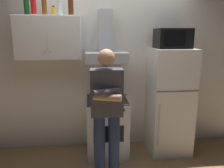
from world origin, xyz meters
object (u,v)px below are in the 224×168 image
(microwave, at_px, (173,38))
(person_standing, at_px, (107,111))
(upper_cabinet, at_px, (49,38))
(bottle_beer_brown, at_px, (44,6))
(bottle_wine_green, at_px, (26,4))
(bottle_rum_dark, at_px, (71,6))
(refrigerator, at_px, (169,101))
(cooking_pot, at_px, (117,97))
(bottle_spice_jar, at_px, (54,11))
(bottle_vodka_clear, at_px, (60,3))
(range_hood, at_px, (106,48))
(bottle_soda_red, at_px, (33,5))
(stove_oven, at_px, (107,126))

(microwave, relative_size, person_standing, 0.29)
(upper_cabinet, height_order, bottle_beer_brown, bottle_beer_brown)
(microwave, xyz_separation_m, bottle_wine_green, (-2.02, 0.08, 0.46))
(bottle_rum_dark, relative_size, bottle_beer_brown, 1.09)
(refrigerator, bearing_deg, bottle_beer_brown, 176.79)
(refrigerator, bearing_deg, cooking_pot, -171.68)
(bottle_rum_dark, bearing_deg, bottle_wine_green, -177.57)
(microwave, bearing_deg, refrigerator, -89.10)
(microwave, bearing_deg, bottle_spice_jar, 177.37)
(person_standing, xyz_separation_m, cooking_pot, (0.18, 0.49, 0.02))
(refrigerator, xyz_separation_m, bottle_wine_green, (-2.02, 0.10, 1.40))
(bottle_vodka_clear, height_order, bottle_rum_dark, bottle_vodka_clear)
(refrigerator, bearing_deg, range_hood, 172.45)
(microwave, relative_size, bottle_soda_red, 1.81)
(refrigerator, height_order, bottle_spice_jar, bottle_spice_jar)
(person_standing, distance_m, cooking_pot, 0.52)
(microwave, relative_size, bottle_rum_dark, 1.75)
(refrigerator, xyz_separation_m, bottle_soda_red, (-1.93, 0.10, 1.38))
(cooking_pot, relative_size, bottle_rum_dark, 1.06)
(person_standing, relative_size, bottle_wine_green, 5.26)
(cooking_pot, height_order, bottle_beer_brown, bottle_beer_brown)
(range_hood, bearing_deg, bottle_spice_jar, -177.50)
(range_hood, relative_size, bottle_vodka_clear, 2.28)
(bottle_soda_red, bearing_deg, bottle_wine_green, -177.48)
(microwave, distance_m, bottle_soda_red, 1.98)
(cooking_pot, relative_size, bottle_soda_red, 1.10)
(upper_cabinet, distance_m, bottle_spice_jar, 0.37)
(bottle_rum_dark, height_order, bottle_beer_brown, bottle_rum_dark)
(stove_oven, xyz_separation_m, range_hood, (0.00, 0.13, 1.16))
(microwave, xyz_separation_m, bottle_soda_red, (-1.93, 0.08, 0.44))
(range_hood, relative_size, bottle_beer_brown, 2.99)
(upper_cabinet, bearing_deg, bottle_soda_red, -172.47)
(bottle_soda_red, xyz_separation_m, bottle_beer_brown, (0.14, -0.00, -0.01))
(bottle_soda_red, bearing_deg, person_standing, -37.40)
(microwave, bearing_deg, person_standing, -148.00)
(bottle_wine_green, xyz_separation_m, bottle_vodka_clear, (0.44, 0.02, 0.01))
(range_hood, height_order, cooking_pot, range_hood)
(upper_cabinet, distance_m, bottle_vodka_clear, 0.49)
(bottle_spice_jar, bearing_deg, bottle_beer_brown, 177.52)
(range_hood, bearing_deg, stove_oven, -90.00)
(refrigerator, relative_size, person_standing, 0.98)
(range_hood, distance_m, cooking_pot, 0.73)
(range_hood, xyz_separation_m, bottle_spice_jar, (-0.71, -0.03, 0.51))
(range_hood, height_order, bottle_spice_jar, bottle_spice_jar)
(bottle_vodka_clear, bearing_deg, bottle_beer_brown, -175.09)
(refrigerator, xyz_separation_m, bottle_rum_dark, (-1.43, 0.12, 1.38))
(cooking_pot, bearing_deg, bottle_soda_red, 168.69)
(stove_oven, bearing_deg, bottle_soda_red, 174.03)
(bottle_spice_jar, bearing_deg, bottle_vodka_clear, 15.23)
(bottle_soda_red, xyz_separation_m, bottle_spice_jar, (0.26, -0.01, -0.07))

